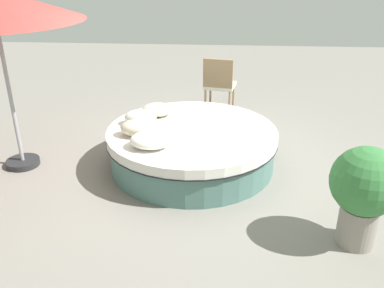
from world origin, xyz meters
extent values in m
plane|color=gray|center=(0.00, 0.00, 0.00)|extent=(16.00, 16.00, 0.00)
cylinder|color=#4C726B|center=(0.00, 0.00, 0.20)|extent=(2.18, 2.18, 0.39)
cylinder|color=black|center=(0.00, 0.00, 0.39)|extent=(2.25, 2.25, 0.02)
cylinder|color=silver|center=(0.00, 0.00, 0.46)|extent=(2.24, 2.24, 0.13)
ellipsoid|color=beige|center=(-0.53, 0.49, 0.61)|extent=(0.43, 0.38, 0.17)
ellipsoid|color=silver|center=(-0.70, 0.14, 0.63)|extent=(0.43, 0.31, 0.20)
ellipsoid|color=beige|center=(-0.65, -0.24, 0.63)|extent=(0.48, 0.31, 0.21)
ellipsoid|color=white|center=(-0.45, -0.58, 0.62)|extent=(0.50, 0.38, 0.19)
cylinder|color=#997A56|center=(0.17, 2.50, 0.21)|extent=(0.04, 0.04, 0.42)
cylinder|color=#997A56|center=(0.60, 2.41, 0.21)|extent=(0.04, 0.04, 0.42)
cylinder|color=#997A56|center=(0.09, 2.08, 0.21)|extent=(0.04, 0.04, 0.42)
cylinder|color=#997A56|center=(0.53, 2.00, 0.21)|extent=(0.04, 0.04, 0.42)
cube|color=silver|center=(0.35, 2.25, 0.45)|extent=(0.60, 0.59, 0.06)
cube|color=#997A56|center=(0.31, 2.03, 0.73)|extent=(0.52, 0.16, 0.50)
cylinder|color=#262628|center=(-2.30, -0.17, 0.04)|extent=(0.44, 0.44, 0.08)
cylinder|color=#99999E|center=(-2.30, -0.17, 1.13)|extent=(0.05, 0.05, 2.26)
cylinder|color=gray|center=(1.74, -1.54, 0.21)|extent=(0.38, 0.38, 0.42)
sphere|color=#387A3D|center=(1.74, -1.54, 0.70)|extent=(0.67, 0.67, 0.67)
camera|label=1|loc=(0.35, -5.02, 2.66)|focal=38.90mm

